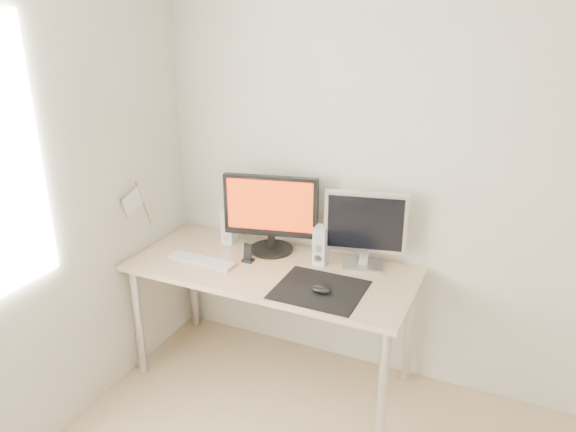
% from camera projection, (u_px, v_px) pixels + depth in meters
% --- Properties ---
extents(wall_back, '(3.50, 0.00, 3.50)m').
position_uv_depth(wall_back, '(463.00, 181.00, 2.90)').
color(wall_back, white).
rests_on(wall_back, ground).
extents(mousepad, '(0.45, 0.40, 0.00)m').
position_uv_depth(mousepad, '(320.00, 290.00, 2.89)').
color(mousepad, black).
rests_on(mousepad, desk).
extents(mouse, '(0.10, 0.06, 0.04)m').
position_uv_depth(mouse, '(321.00, 290.00, 2.85)').
color(mouse, black).
rests_on(mouse, mousepad).
extents(desk, '(1.60, 0.70, 0.73)m').
position_uv_depth(desk, '(272.00, 280.00, 3.16)').
color(desk, '#D1B587').
rests_on(desk, ground).
extents(main_monitor, '(0.55, 0.31, 0.47)m').
position_uv_depth(main_monitor, '(271.00, 211.00, 3.24)').
color(main_monitor, black).
rests_on(main_monitor, desk).
extents(second_monitor, '(0.45, 0.20, 0.43)m').
position_uv_depth(second_monitor, '(365.00, 226.00, 3.06)').
color(second_monitor, '#B8B8BB').
rests_on(second_monitor, desk).
extents(speaker_left, '(0.07, 0.09, 0.22)m').
position_uv_depth(speaker_left, '(229.00, 226.00, 3.41)').
color(speaker_left, white).
rests_on(speaker_left, desk).
extents(speaker_right, '(0.07, 0.09, 0.22)m').
position_uv_depth(speaker_right, '(321.00, 245.00, 3.14)').
color(speaker_right, silver).
rests_on(speaker_right, desk).
extents(keyboard, '(0.42, 0.13, 0.02)m').
position_uv_depth(keyboard, '(201.00, 261.00, 3.19)').
color(keyboard, '#ABABAD').
rests_on(keyboard, desk).
extents(phone_dock, '(0.06, 0.05, 0.11)m').
position_uv_depth(phone_dock, '(248.00, 256.00, 3.19)').
color(phone_dock, black).
rests_on(phone_dock, desk).
extents(pennant, '(0.01, 0.23, 0.29)m').
position_uv_depth(pennant, '(136.00, 202.00, 3.20)').
color(pennant, '#A57F54').
rests_on(pennant, wall_left).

